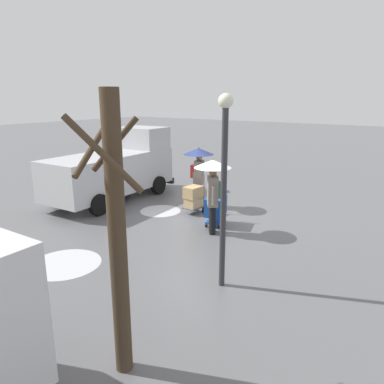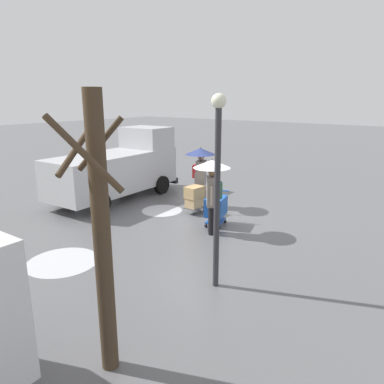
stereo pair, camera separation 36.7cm
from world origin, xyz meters
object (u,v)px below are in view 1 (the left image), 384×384
Objects in this scene: shopping_cart_vendor at (216,207)px; hand_dolly_boxes at (193,197)px; pedestrian_black_side at (213,179)px; pedestrian_pink_side at (199,163)px; bare_tree_near at (117,235)px; street_lamp at (224,173)px; cargo_van_parked_right at (116,168)px.

hand_dolly_boxes reaches higher than shopping_cart_vendor.
shopping_cart_vendor is at bearing -67.04° from pedestrian_black_side.
pedestrian_pink_side is at bearing -40.05° from shopping_cart_vendor.
street_lamp is at bearing -89.02° from bare_tree_near.
cargo_van_parked_right is 7.66m from street_lamp.
cargo_van_parked_right reaches higher than hand_dolly_boxes.
bare_tree_near reaches higher than cargo_van_parked_right.
cargo_van_parked_right is at bearing 1.70° from hand_dolly_boxes.
street_lamp is (0.05, -2.86, 0.33)m from bare_tree_near.
street_lamp reaches higher than cargo_van_parked_right.
shopping_cart_vendor is 2.16m from pedestrian_pink_side.
hand_dolly_boxes is 0.61× the size of pedestrian_pink_side.
street_lamp is (-6.72, 3.47, 1.19)m from cargo_van_parked_right.
shopping_cart_vendor is (-4.72, 0.42, -0.61)m from cargo_van_parked_right.
shopping_cart_vendor is at bearing -70.87° from bare_tree_near.
cargo_van_parked_right reaches higher than pedestrian_black_side.
cargo_van_parked_right is 1.41× the size of street_lamp.
pedestrian_black_side reaches higher than hand_dolly_boxes.
street_lamp reaches higher than hand_dolly_boxes.
pedestrian_pink_side is at bearing -68.92° from hand_dolly_boxes.
hand_dolly_boxes is 5.12m from street_lamp.
street_lamp is (-3.19, 3.57, 1.80)m from hand_dolly_boxes.
bare_tree_near is at bearing 109.13° from shopping_cart_vendor.
cargo_van_parked_right is 3.38m from pedestrian_pink_side.
hand_dolly_boxes is at bearing -63.27° from bare_tree_near.
street_lamp reaches higher than pedestrian_pink_side.
pedestrian_pink_side is at bearing -166.09° from cargo_van_parked_right.
street_lamp is at bearing 152.69° from cargo_van_parked_right.
pedestrian_black_side is at bearing -71.31° from bare_tree_near.
bare_tree_near reaches higher than hand_dolly_boxes.
pedestrian_pink_side is at bearing -46.79° from pedestrian_black_side.
hand_dolly_boxes is at bearing 111.08° from pedestrian_pink_side.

